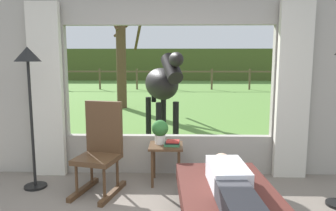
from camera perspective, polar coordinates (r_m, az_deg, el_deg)
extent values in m
cube|color=#9E998E|center=(5.01, -23.72, 3.39)|extent=(1.15, 0.12, 2.55)
cube|color=#9E998E|center=(4.93, 24.44, 3.27)|extent=(1.15, 0.12, 2.55)
cube|color=#9E998E|center=(4.73, 0.14, -8.53)|extent=(2.90, 0.12, 0.55)
cube|color=#9E998E|center=(4.58, 0.15, 16.87)|extent=(2.90, 0.12, 0.45)
cube|color=beige|center=(4.76, -20.72, 2.42)|extent=(0.44, 0.10, 2.40)
cube|color=beige|center=(4.68, 21.27, 2.30)|extent=(0.44, 0.10, 2.40)
cube|color=#568438|center=(15.51, 1.07, 2.23)|extent=(36.00, 21.68, 0.02)
cube|color=#485625|center=(25.27, 1.24, 7.26)|extent=(36.00, 2.00, 2.40)
cube|color=#471E19|center=(3.16, 10.84, -16.39)|extent=(0.99, 1.74, 0.18)
cube|color=silver|center=(3.22, 10.50, -12.05)|extent=(0.37, 0.62, 0.22)
cube|color=#333338|center=(2.68, 12.57, -16.86)|extent=(0.32, 0.69, 0.18)
sphere|color=tan|center=(3.58, 9.52, -9.90)|extent=(0.20, 0.20, 0.20)
cube|color=#4C331E|center=(4.04, -12.48, -9.24)|extent=(0.58, 0.58, 0.06)
cube|color=#4C331E|center=(4.13, -11.26, -3.92)|extent=(0.48, 0.17, 0.68)
cube|color=#4C331E|center=(4.27, -14.75, -14.18)|extent=(0.22, 0.67, 0.06)
cube|color=#4C331E|center=(4.09, -9.73, -15.03)|extent=(0.22, 0.67, 0.06)
cylinder|color=#4C331E|center=(4.04, -15.92, -12.41)|extent=(0.04, 0.04, 0.38)
cylinder|color=#4C331E|center=(3.87, -11.24, -13.17)|extent=(0.04, 0.04, 0.38)
cylinder|color=#4C331E|center=(4.33, -13.40, -10.89)|extent=(0.04, 0.04, 0.38)
cylinder|color=#4C331E|center=(4.18, -8.98, -11.50)|extent=(0.04, 0.04, 0.38)
cube|color=#4C331E|center=(4.26, -0.37, -7.19)|extent=(0.44, 0.44, 0.03)
cylinder|color=#4C331E|center=(4.19, -2.81, -11.22)|extent=(0.04, 0.04, 0.49)
cylinder|color=#4C331E|center=(4.18, 1.94, -11.26)|extent=(0.04, 0.04, 0.49)
cylinder|color=#4C331E|center=(4.51, -2.49, -9.78)|extent=(0.04, 0.04, 0.49)
cylinder|color=#4C331E|center=(4.50, 1.90, -9.81)|extent=(0.04, 0.04, 0.49)
cylinder|color=silver|center=(4.30, -1.41, -6.00)|extent=(0.14, 0.14, 0.12)
sphere|color=#2D6B2D|center=(4.27, -1.42, -4.05)|extent=(0.22, 0.22, 0.22)
cube|color=#337247|center=(4.20, 0.71, -6.99)|extent=(0.21, 0.13, 0.03)
cube|color=black|center=(4.19, 0.72, -6.63)|extent=(0.18, 0.13, 0.02)
cube|color=#B22D28|center=(4.18, 0.88, -6.36)|extent=(0.18, 0.14, 0.03)
cylinder|color=black|center=(4.60, -22.42, -13.08)|extent=(0.28, 0.28, 0.03)
cylinder|color=black|center=(4.38, -22.99, -3.40)|extent=(0.04, 0.04, 1.61)
cone|color=black|center=(4.30, -23.67, 8.35)|extent=(0.32, 0.32, 0.18)
ellipsoid|color=black|center=(6.15, -1.21, 3.87)|extent=(0.91, 1.35, 0.60)
cylinder|color=black|center=(5.48, 0.66, 6.61)|extent=(0.43, 0.65, 0.53)
ellipsoid|color=black|center=(5.24, 1.44, 8.16)|extent=(0.34, 0.52, 0.24)
cube|color=black|center=(5.55, 0.42, 6.92)|extent=(0.21, 0.43, 0.32)
cylinder|color=black|center=(6.74, -2.54, 2.97)|extent=(0.13, 0.13, 0.55)
cylinder|color=black|center=(5.89, 1.39, -3.44)|extent=(0.11, 0.11, 0.85)
cylinder|color=black|center=(5.80, -1.62, -3.62)|extent=(0.11, 0.11, 0.85)
cylinder|color=black|center=(6.68, -0.81, -2.04)|extent=(0.11, 0.11, 0.85)
cylinder|color=black|center=(6.60, -3.49, -2.18)|extent=(0.11, 0.11, 0.85)
cylinder|color=#4C3823|center=(10.77, -8.28, 7.45)|extent=(0.32, 0.32, 2.97)
cylinder|color=#47331E|center=(11.25, -6.65, 15.41)|extent=(0.97, 0.66, 1.10)
cylinder|color=#47331E|center=(11.20, -7.26, 13.95)|extent=(1.02, 0.47, 0.77)
cylinder|color=#47331E|center=(10.86, -5.37, 12.10)|extent=(0.44, 1.41, 0.87)
cylinder|color=#47331E|center=(10.64, -10.11, 15.14)|extent=(0.59, 0.58, 0.88)
cylinder|color=brown|center=(19.01, -23.84, 4.33)|extent=(0.10, 0.10, 1.10)
cylinder|color=brown|center=(18.25, -18.14, 4.49)|extent=(0.10, 0.10, 1.10)
cylinder|color=brown|center=(17.68, -12.00, 4.61)|extent=(0.10, 0.10, 1.10)
cylinder|color=brown|center=(17.32, -5.53, 4.68)|extent=(0.10, 0.10, 1.10)
cylinder|color=brown|center=(17.20, 1.12, 4.69)|extent=(0.10, 0.10, 1.10)
cylinder|color=brown|center=(17.30, 7.78, 4.64)|extent=(0.10, 0.10, 1.10)
cylinder|color=brown|center=(17.63, 14.27, 4.53)|extent=(0.10, 0.10, 1.10)
cylinder|color=brown|center=(18.18, 20.45, 4.37)|extent=(0.10, 0.10, 1.10)
cylinder|color=brown|center=(18.92, 26.20, 4.17)|extent=(0.10, 0.10, 1.10)
cube|color=brown|center=(17.18, 1.12, 6.02)|extent=(16.00, 0.06, 0.08)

